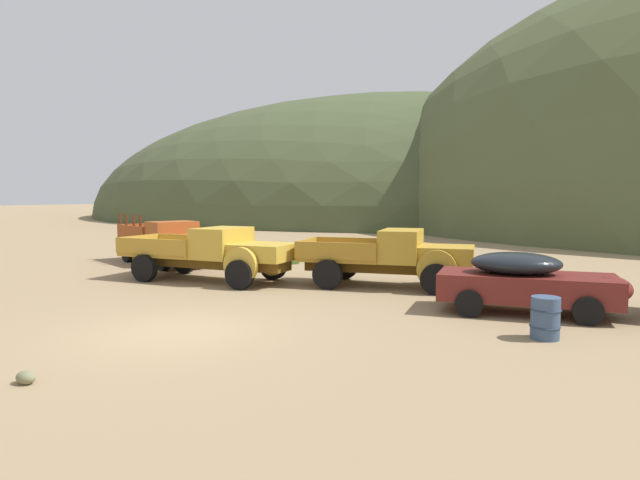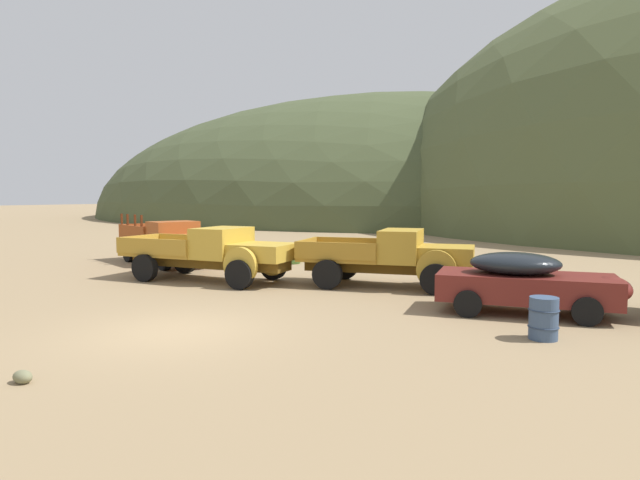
# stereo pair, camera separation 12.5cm
# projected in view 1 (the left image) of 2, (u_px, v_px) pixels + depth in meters

# --- Properties ---
(ground_plane) EXTENTS (300.00, 300.00, 0.00)m
(ground_plane) POSITION_uv_depth(u_px,v_px,m) (176.00, 332.00, 12.00)
(ground_plane) COLOR #937A56
(hill_far_left) EXTENTS (84.89, 67.94, 32.30)m
(hill_far_left) POSITION_uv_depth(u_px,v_px,m) (376.00, 216.00, 77.12)
(hill_far_left) COLOR #424C2D
(hill_far_left) RESTS_ON ground
(truck_oxide_orange) EXTENTS (6.33, 3.91, 2.16)m
(truck_oxide_orange) POSITION_uv_depth(u_px,v_px,m) (171.00, 242.00, 23.39)
(truck_oxide_orange) COLOR #51220D
(truck_oxide_orange) RESTS_ON ground
(truck_faded_yellow) EXTENTS (6.55, 2.99, 1.89)m
(truck_faded_yellow) POSITION_uv_depth(u_px,v_px,m) (220.00, 253.00, 18.90)
(truck_faded_yellow) COLOR brown
(truck_faded_yellow) RESTS_ON ground
(truck_mustard) EXTENTS (5.92, 3.43, 1.89)m
(truck_mustard) POSITION_uv_depth(u_px,v_px,m) (399.00, 257.00, 17.79)
(truck_mustard) COLOR #593D12
(truck_mustard) RESTS_ON ground
(car_oxblood) EXTENTS (4.78, 2.60, 1.57)m
(car_oxblood) POSITION_uv_depth(u_px,v_px,m) (531.00, 282.00, 13.75)
(car_oxblood) COLOR maroon
(car_oxblood) RESTS_ON ground
(oil_drum_foreground) EXTENTS (0.63, 0.63, 0.89)m
(oil_drum_foreground) POSITION_uv_depth(u_px,v_px,m) (545.00, 318.00, 11.37)
(oil_drum_foreground) COLOR #384C6B
(oil_drum_foreground) RESTS_ON ground
(bush_back_edge) EXTENTS (1.05, 0.96, 1.11)m
(bush_back_edge) POSITION_uv_depth(u_px,v_px,m) (289.00, 257.00, 24.02)
(bush_back_edge) COLOR #5B8E42
(bush_back_edge) RESTS_ON ground
(bush_front_right) EXTENTS (0.77, 0.60, 0.54)m
(bush_front_right) POSITION_uv_depth(u_px,v_px,m) (463.00, 269.00, 21.05)
(bush_front_right) COLOR #4C8438
(bush_front_right) RESTS_ON ground
(rock_small) EXTENTS (0.36, 0.26, 0.22)m
(rock_small) POSITION_uv_depth(u_px,v_px,m) (26.00, 378.00, 8.69)
(rock_small) COLOR #727150
(rock_small) RESTS_ON ground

